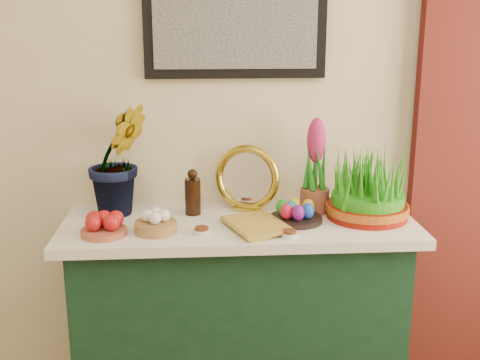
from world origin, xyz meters
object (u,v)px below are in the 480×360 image
at_px(sideboard, 239,325).
at_px(hyacinth_green, 118,142).
at_px(wheatgrass_sabzeh, 368,189).
at_px(mirror, 247,179).
at_px(book, 233,228).

height_order(sideboard, hyacinth_green, hyacinth_green).
height_order(hyacinth_green, wheatgrass_sabzeh, hyacinth_green).
xyz_separation_m(sideboard, mirror, (0.04, 0.13, 0.60)).
height_order(sideboard, mirror, mirror).
xyz_separation_m(mirror, wheatgrass_sabzeh, (0.47, -0.14, -0.01)).
bearing_deg(wheatgrass_sabzeh, book, -166.05).
height_order(mirror, wheatgrass_sabzeh, mirror).
bearing_deg(book, sideboard, 56.45).
xyz_separation_m(hyacinth_green, mirror, (0.52, 0.01, -0.17)).
bearing_deg(sideboard, mirror, 72.54).
height_order(sideboard, wheatgrass_sabzeh, wheatgrass_sabzeh).
height_order(hyacinth_green, mirror, hyacinth_green).
relative_size(mirror, wheatgrass_sabzeh, 0.85).
distance_m(hyacinth_green, mirror, 0.55).
distance_m(sideboard, hyacinth_green, 0.91).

